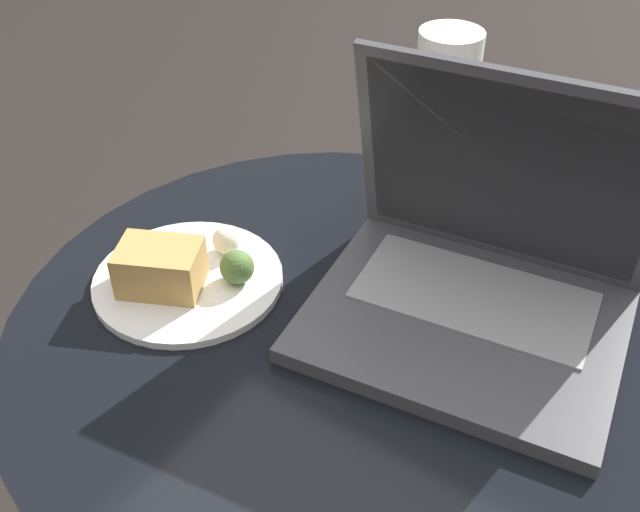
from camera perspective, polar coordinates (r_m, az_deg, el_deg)
table at (r=0.90m, az=1.16°, el=-10.82°), size 0.71×0.71×0.51m
laptop at (r=0.80m, az=11.89°, el=-1.29°), size 0.35×0.30×0.27m
beer_glass at (r=0.89m, az=8.95°, el=9.21°), size 0.07×0.07×0.25m
snack_plate at (r=0.85m, az=-10.35°, el=-1.26°), size 0.21×0.21×0.06m
fork at (r=0.83m, az=-9.38°, el=-3.64°), size 0.12×0.13×0.00m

